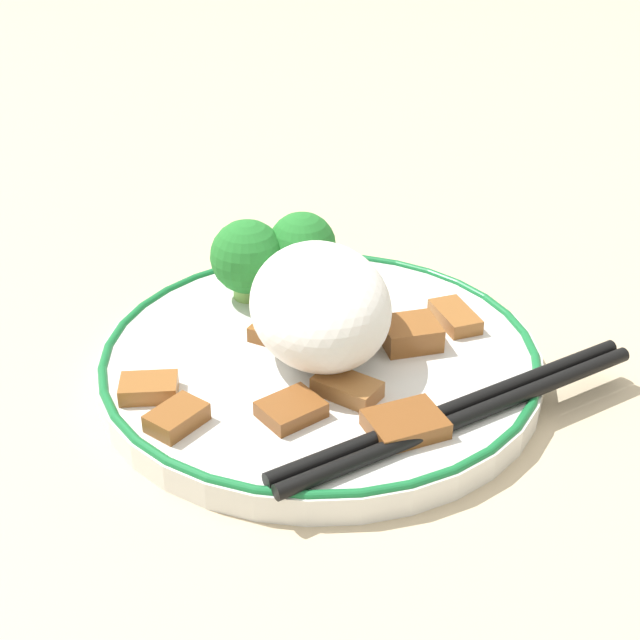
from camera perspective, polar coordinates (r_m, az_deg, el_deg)
name	(u,v)px	position (r m, az deg, el deg)	size (l,w,h in m)	color
ground_plane	(320,374)	(0.50, 0.00, -3.47)	(3.00, 3.00, 0.00)	#C6B28E
plate	(320,360)	(0.49, 0.00, -2.57)	(0.24, 0.24, 0.02)	white
rice_mound	(320,307)	(0.47, 0.00, 0.83)	(0.10, 0.08, 0.06)	white
broccoli_back_left	(309,247)	(0.54, -0.72, 4.68)	(0.04, 0.04, 0.05)	#7FB756
broccoli_back_center	(248,258)	(0.53, -4.66, 3.99)	(0.04, 0.04, 0.05)	#7FB756
meat_near_front	(149,388)	(0.46, -10.90, -4.29)	(0.02, 0.03, 0.01)	#995B28
meat_near_left	(275,328)	(0.50, -2.91, -0.53)	(0.03, 0.03, 0.01)	brown
meat_near_right	(408,329)	(0.50, 5.65, -0.59)	(0.03, 0.03, 0.01)	brown
meat_near_back	(177,418)	(0.44, -9.15, -6.19)	(0.03, 0.03, 0.01)	brown
meat_on_rice_edge	(405,424)	(0.43, 5.48, -6.65)	(0.04, 0.04, 0.01)	brown
meat_mid_left	(291,409)	(0.44, -1.86, -5.74)	(0.03, 0.04, 0.01)	brown
meat_mid_right	(455,317)	(0.52, 8.63, 0.22)	(0.04, 0.02, 0.01)	#995B28
meat_far_scatter	(347,388)	(0.45, 1.75, -4.35)	(0.04, 0.04, 0.01)	#9E6633
chopsticks	(463,411)	(0.44, 9.15, -5.79)	(0.10, 0.20, 0.01)	black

